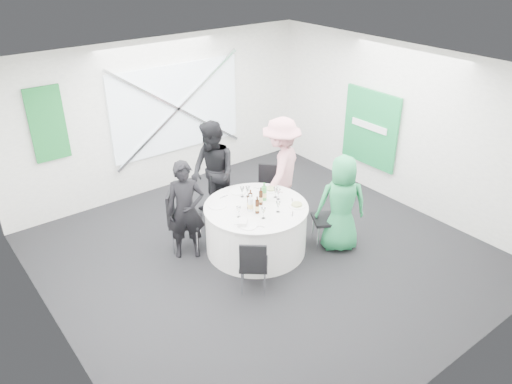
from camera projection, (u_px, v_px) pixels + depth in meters
floor at (264, 255)px, 7.61m from camera, size 6.00×6.00×0.00m
ceiling at (266, 72)px, 6.31m from camera, size 6.00×6.00×0.00m
wall_back at (162, 116)px, 9.06m from camera, size 6.00×0.00×6.00m
wall_front at (457, 276)px, 4.86m from camera, size 6.00×0.00×6.00m
wall_left at (46, 245)px, 5.33m from camera, size 0.00×6.00×6.00m
wall_right at (401, 126)px, 8.58m from camera, size 0.00×6.00×6.00m
window_panel at (177, 108)px, 9.15m from camera, size 2.60×0.03×1.60m
window_brace_a at (178, 109)px, 9.12m from camera, size 2.63×0.05×1.84m
window_brace_b at (178, 109)px, 9.12m from camera, size 2.63×0.05×1.84m
green_banner at (48, 124)px, 7.80m from camera, size 0.55×0.04×1.20m
green_sign at (370, 128)px, 9.06m from camera, size 0.05×1.20×1.40m
banquet_table at (256, 228)px, 7.57m from camera, size 1.56×1.56×0.76m
chair_back at (223, 194)px, 8.31m from camera, size 0.42×0.43×0.84m
chair_back_left at (179, 216)px, 7.50m from camera, size 0.63×0.63×0.98m
chair_back_right at (268, 187)px, 8.50m from camera, size 0.56×0.56×0.88m
chair_front_right at (333, 214)px, 7.63m from camera, size 0.58×0.58×0.93m
chair_front_left at (253, 263)px, 6.61m from camera, size 0.53×0.53×0.83m
person_man_back_left at (186, 210)px, 7.27m from camera, size 0.67×0.60×1.53m
person_man_back at (213, 173)px, 8.17m from camera, size 0.47×0.85×1.73m
person_woman_pink at (281, 169)px, 8.26m from camera, size 1.25×1.04×1.77m
person_woman_green at (342, 204)px, 7.45m from camera, size 0.89×0.82×1.53m
plate_back at (238, 191)px, 7.81m from camera, size 0.26×0.26×0.01m
plate_back_left at (218, 206)px, 7.40m from camera, size 0.26×0.26×0.01m
plate_back_right at (271, 189)px, 7.85m from camera, size 0.24×0.24×0.04m
plate_front_right at (297, 205)px, 7.39m from camera, size 0.25×0.25×0.04m
plate_front_left at (248, 226)px, 6.90m from camera, size 0.25×0.25×0.01m
napkin at (243, 222)px, 6.92m from camera, size 0.21×0.22×0.05m
beer_bottle_a at (249, 203)px, 7.28m from camera, size 0.06×0.06×0.26m
beer_bottle_b at (250, 199)px, 7.41m from camera, size 0.06×0.06×0.24m
beer_bottle_c at (261, 198)px, 7.40m from camera, size 0.06×0.06×0.28m
beer_bottle_d at (257, 207)px, 7.17m from camera, size 0.06×0.06×0.27m
green_water_bottle at (264, 193)px, 7.52m from camera, size 0.08×0.08×0.29m
clear_water_bottle at (250, 205)px, 7.22m from camera, size 0.08×0.08×0.27m
wine_glass_a at (248, 189)px, 7.61m from camera, size 0.07×0.07×0.17m
wine_glass_b at (239, 209)px, 7.06m from camera, size 0.07×0.07×0.17m
wine_glass_c at (263, 211)px, 7.03m from camera, size 0.07×0.07×0.17m
wine_glass_d at (278, 204)px, 7.19m from camera, size 0.07×0.07×0.17m
wine_glass_e at (276, 190)px, 7.59m from camera, size 0.07×0.07×0.17m
wine_glass_f at (278, 192)px, 7.53m from camera, size 0.07×0.07×0.17m
wine_glass_g at (242, 189)px, 7.60m from camera, size 0.07×0.07×0.17m
fork_a at (242, 190)px, 7.86m from camera, size 0.15×0.02×0.01m
knife_a at (224, 197)px, 7.65m from camera, size 0.15×0.03×0.01m
fork_b at (239, 225)px, 6.93m from camera, size 0.12×0.12×0.01m
knife_b at (259, 226)px, 6.88m from camera, size 0.11×0.13×0.01m
fork_c at (278, 192)px, 7.80m from camera, size 0.09×0.14×0.01m
knife_c at (257, 188)px, 7.90m from camera, size 0.09×0.13×0.01m
fork_d at (293, 214)px, 7.19m from camera, size 0.12×0.12×0.01m
knife_d at (292, 201)px, 7.55m from camera, size 0.10×0.13×0.01m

